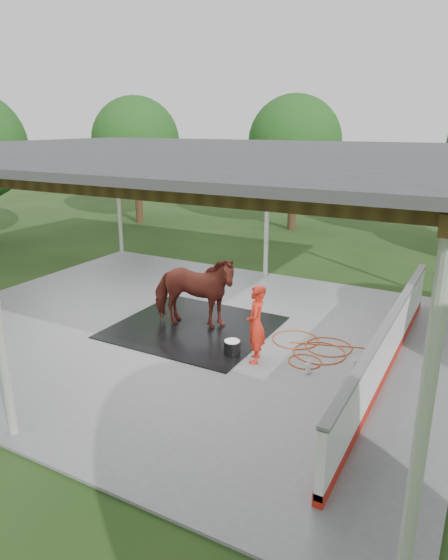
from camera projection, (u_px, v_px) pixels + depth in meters
The scene contains 12 objects.
ground at pixel (182, 329), 11.59m from camera, with size 100.00×100.00×0.00m, color #1E3814.
concrete_slab at pixel (182, 328), 11.59m from camera, with size 12.00×10.00×0.05m, color slate.
pavilion_structure at pixel (178, 154), 10.40m from camera, with size 12.60×10.60×4.05m.
dasher_board at pixel (388, 346), 9.31m from camera, with size 0.16×8.00×1.15m.
tree_belt at pixel (212, 160), 11.07m from camera, with size 28.00×28.00×5.80m.
rubber_mat at pixel (194, 327), 11.55m from camera, with size 3.45×3.24×0.03m, color black.
horse at pixel (193, 292), 11.29m from camera, with size 0.93×2.04×1.72m, color maroon.
handler at pixel (256, 324), 9.71m from camera, with size 0.57×0.38×1.57m, color red.
wash_bucket at pixel (232, 348), 10.14m from camera, with size 0.34×0.34×0.32m.
soap_bottle_a at pixel (308, 366), 9.41m from camera, with size 0.11×0.11×0.28m, color silver.
soap_bottle_b at pixel (354, 361), 9.74m from camera, with size 0.08×0.08×0.17m, color #338CD8.
hose_coil at pixel (313, 348), 10.47m from camera, with size 1.94×1.75×0.02m.
Camera 1 is at (5.99, -8.94, 4.57)m, focal length 32.00 mm.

